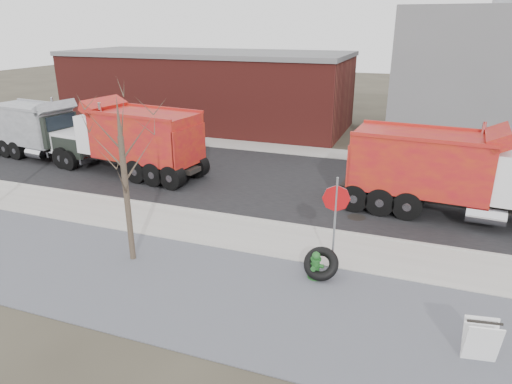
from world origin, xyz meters
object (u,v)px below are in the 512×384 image
at_px(sandwich_board, 481,341).
at_px(dump_truck_red_b, 129,137).
at_px(truck_tire, 321,264).
at_px(dump_truck_red_a, 452,171).
at_px(fire_hydrant, 316,266).
at_px(stop_sign, 336,209).
at_px(dump_truck_grey, 41,129).

distance_m(sandwich_board, dump_truck_red_b, 17.68).
bearing_deg(truck_tire, sandwich_board, -29.44).
xyz_separation_m(truck_tire, dump_truck_red_a, (3.57, 6.26, 1.37)).
xyz_separation_m(sandwich_board, dump_truck_red_b, (-15.20, 8.94, 1.29)).
height_order(dump_truck_red_a, dump_truck_red_b, dump_truck_red_a).
height_order(fire_hydrant, dump_truck_red_a, dump_truck_red_a).
xyz_separation_m(stop_sign, dump_truck_red_a, (3.34, 5.72, -0.19)).
bearing_deg(stop_sign, dump_truck_red_a, 70.47).
bearing_deg(fire_hydrant, dump_truck_grey, 162.02).
distance_m(fire_hydrant, sandwich_board, 4.75).
bearing_deg(dump_truck_grey, stop_sign, -13.18).
bearing_deg(dump_truck_red_b, sandwich_board, 156.97).
height_order(dump_truck_red_b, dump_truck_grey, dump_truck_red_b).
height_order(truck_tire, sandwich_board, sandwich_board).
height_order(sandwich_board, dump_truck_red_a, dump_truck_red_a).
bearing_deg(sandwich_board, stop_sign, 134.57).
relative_size(fire_hydrant, stop_sign, 0.29).
bearing_deg(dump_truck_red_a, sandwich_board, -82.51).
bearing_deg(truck_tire, dump_truck_red_b, 149.16).
xyz_separation_m(fire_hydrant, sandwich_board, (4.21, -2.20, 0.14)).
xyz_separation_m(fire_hydrant, dump_truck_grey, (-17.18, 7.42, 1.26)).
height_order(stop_sign, dump_truck_red_b, dump_truck_red_b).
bearing_deg(dump_truck_red_b, stop_sign, 159.18).
bearing_deg(dump_truck_red_b, truck_tire, 156.60).
bearing_deg(sandwich_board, fire_hydrant, 143.46).
distance_m(truck_tire, sandwich_board, 4.68).
distance_m(truck_tire, dump_truck_red_a, 7.34).
xyz_separation_m(dump_truck_red_a, dump_truck_grey, (-20.89, 1.06, -0.17)).
bearing_deg(dump_truck_grey, truck_tire, -14.96).
relative_size(sandwich_board, dump_truck_grey, 0.14).
height_order(fire_hydrant, sandwich_board, sandwich_board).
relative_size(truck_tire, dump_truck_red_a, 0.12).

